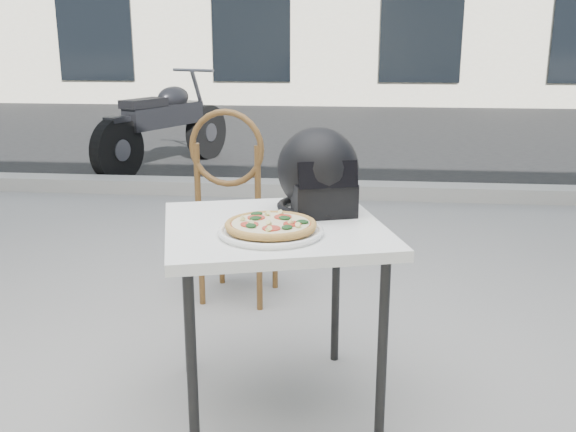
# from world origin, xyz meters

# --- Properties ---
(ground) EXTENTS (80.00, 80.00, 0.00)m
(ground) POSITION_xyz_m (0.00, 0.00, 0.00)
(ground) COLOR gray
(ground) RESTS_ON ground
(street_asphalt) EXTENTS (30.00, 8.00, 0.00)m
(street_asphalt) POSITION_xyz_m (0.00, 7.00, 0.00)
(street_asphalt) COLOR black
(street_asphalt) RESTS_ON ground
(curb) EXTENTS (30.00, 0.25, 0.12)m
(curb) POSITION_xyz_m (0.00, 3.00, 0.06)
(curb) COLOR #A09C95
(curb) RESTS_ON ground
(cafe_table_main) EXTENTS (0.90, 0.90, 0.69)m
(cafe_table_main) POSITION_xyz_m (0.21, -0.32, 0.63)
(cafe_table_main) COLOR white
(cafe_table_main) RESTS_ON ground
(plate) EXTENTS (0.43, 0.43, 0.02)m
(plate) POSITION_xyz_m (0.21, -0.45, 0.70)
(plate) COLOR white
(plate) RESTS_ON cafe_table_main
(pizza) EXTENTS (0.38, 0.38, 0.04)m
(pizza) POSITION_xyz_m (0.21, -0.44, 0.72)
(pizza) COLOR #C19046
(pizza) RESTS_ON plate
(helmet) EXTENTS (0.38, 0.39, 0.31)m
(helmet) POSITION_xyz_m (0.35, -0.13, 0.83)
(helmet) COLOR black
(helmet) RESTS_ON cafe_table_main
(cafe_chair_main) EXTENTS (0.42, 0.42, 0.99)m
(cafe_chair_main) POSITION_xyz_m (-0.12, 0.64, 0.55)
(cafe_chair_main) COLOR brown
(cafe_chair_main) RESTS_ON ground
(motorcycle) EXTENTS (0.90, 1.92, 1.01)m
(motorcycle) POSITION_xyz_m (-1.48, 4.05, 0.44)
(motorcycle) COLOR black
(motorcycle) RESTS_ON street_asphalt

